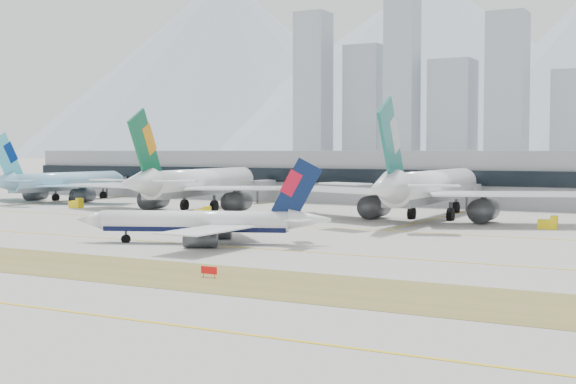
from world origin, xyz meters
The scene contains 11 objects.
ground centered at (0.00, 0.00, 0.00)m, with size 3000.00×3000.00×0.00m, color gray.
taxiing_airliner centered at (-5.99, -3.42, 3.42)m, with size 40.17×33.95×14.16m.
widebody_korean centered at (-104.40, 65.29, 5.42)m, with size 57.23×55.88×20.40m.
widebody_eva centered at (-48.30, 54.79, 6.58)m, with size 69.00×67.97×24.76m.
widebody_cathay centered at (11.94, 56.04, 6.79)m, with size 71.67×69.99×25.55m.
terminal centered at (0.00, 114.84, 7.50)m, with size 280.00×43.10×15.00m.
hold_sign_right centered at (14.28, -32.00, 0.88)m, with size 2.20×0.15×1.35m.
gse_c centered at (38.49, 48.05, 1.05)m, with size 3.55×2.00×2.60m.
gse_a centered at (-81.41, 47.17, 1.05)m, with size 3.55×2.00×2.60m.
gse_b centered at (-34.74, 37.80, 1.05)m, with size 3.55×2.00×2.60m.
city_skyline centered at (-106.76, 453.42, 49.80)m, with size 342.00×49.80×140.00m.
Camera 1 is at (67.77, -110.57, 15.17)m, focal length 50.00 mm.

